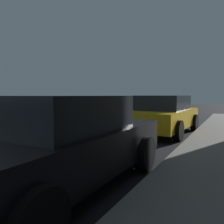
% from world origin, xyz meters
% --- Properties ---
extents(car_black, '(1.98, 4.30, 1.43)m').
position_xyz_m(car_black, '(2.85, 3.27, 0.70)').
color(car_black, black).
rests_on(car_black, ground).
extents(car_yellow_cab, '(2.19, 4.18, 1.43)m').
position_xyz_m(car_yellow_cab, '(2.85, 9.03, 0.71)').
color(car_yellow_cab, gold).
rests_on(car_yellow_cab, ground).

